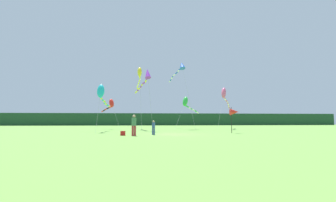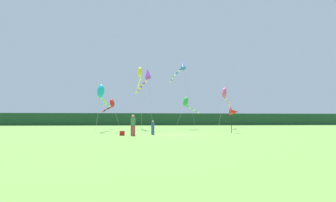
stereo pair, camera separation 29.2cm
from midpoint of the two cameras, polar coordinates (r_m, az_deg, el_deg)
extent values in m
plane|color=#6B9E42|center=(23.25, 1.71, -8.03)|extent=(120.00, 120.00, 0.00)
cube|color=#1E4228|center=(68.10, -2.85, -4.43)|extent=(108.00, 3.95, 3.36)
cylinder|color=#B23338|center=(21.17, -8.33, -7.10)|extent=(0.18, 0.18, 0.89)
cylinder|color=#B23338|center=(21.16, -7.77, -7.11)|extent=(0.18, 0.18, 0.89)
cylinder|color=#3F724C|center=(21.15, -8.02, -4.95)|extent=(0.41, 0.41, 0.70)
sphere|color=tan|center=(21.15, -8.01, -3.65)|extent=(0.26, 0.26, 0.26)
cylinder|color=#334C8C|center=(22.47, -3.51, -7.31)|extent=(0.13, 0.13, 0.65)
cylinder|color=#334C8C|center=(22.48, -3.13, -7.31)|extent=(0.13, 0.13, 0.65)
cylinder|color=#334C8C|center=(22.46, -3.31, -5.84)|extent=(0.30, 0.30, 0.51)
sphere|color=tan|center=(22.45, -3.30, -4.95)|extent=(0.19, 0.19, 0.19)
cube|color=red|center=(21.83, -10.60, -7.64)|extent=(0.42, 0.42, 0.40)
cylinder|color=black|center=(26.24, 15.29, -4.47)|extent=(0.06, 0.06, 2.76)
cone|color=red|center=(26.38, 15.97, -2.54)|extent=(0.90, 0.70, 0.70)
cylinder|color=#B2B2B2|center=(32.43, -6.29, 0.31)|extent=(0.44, 3.40, 8.35)
ellipsoid|color=yellow|center=(34.71, -6.52, 6.94)|extent=(0.77, 1.37, 1.66)
cylinder|color=yellow|center=(34.87, -6.49, 5.74)|extent=(0.25, 0.68, 0.39)
cylinder|color=white|center=(35.44, -6.44, 5.34)|extent=(0.20, 0.63, 0.28)
cylinder|color=yellow|center=(36.01, -6.51, 4.96)|extent=(0.33, 0.69, 0.38)
cylinder|color=white|center=(36.58, -6.65, 4.59)|extent=(0.28, 0.66, 0.29)
cylinder|color=yellow|center=(37.16, -6.76, 4.28)|extent=(0.29, 0.67, 0.32)
cylinder|color=white|center=(37.74, -6.86, 3.98)|extent=(0.27, 0.65, 0.29)
cylinder|color=yellow|center=(38.32, -6.95, 3.70)|extent=(0.28, 0.66, 0.31)
cylinder|color=white|center=(38.90, -7.03, 3.40)|extent=(0.26, 0.66, 0.31)
cylinder|color=yellow|center=(39.48, -7.01, 3.07)|extent=(0.26, 0.68, 0.37)
cylinder|color=#B2B2B2|center=(33.74, 3.26, -3.45)|extent=(1.90, 2.09, 4.18)
ellipsoid|color=green|center=(35.02, 4.52, -0.08)|extent=(1.35, 1.38, 1.66)
cylinder|color=green|center=(35.20, 4.88, -1.25)|extent=(0.68, 0.58, 0.40)
cylinder|color=white|center=(35.70, 5.50, -1.61)|extent=(0.61, 0.65, 0.37)
cylinder|color=green|center=(36.27, 5.93, -1.86)|extent=(0.51, 0.68, 0.29)
cylinder|color=white|center=(36.81, 6.43, -2.09)|extent=(0.67, 0.58, 0.36)
cylinder|color=green|center=(37.33, 6.98, -2.39)|extent=(0.59, 0.67, 0.38)
cylinder|color=white|center=(37.89, 7.44, -2.71)|extent=(0.62, 0.65, 0.39)
cylinder|color=#B2B2B2|center=(27.34, -16.18, -2.37)|extent=(0.09, 2.13, 4.76)
ellipsoid|color=#1EB7CC|center=(28.56, -15.60, 2.31)|extent=(0.87, 1.02, 1.72)
cylinder|color=#1EB7CC|center=(28.78, -15.60, 0.89)|extent=(0.28, 0.64, 0.27)
cylinder|color=yellow|center=(29.37, -15.47, 0.62)|extent=(0.21, 0.63, 0.28)
cylinder|color=#1EB7CC|center=(29.94, -15.22, 0.31)|extent=(0.27, 0.66, 0.33)
cylinder|color=yellow|center=(30.49, -14.86, -0.04)|extent=(0.33, 0.67, 0.32)
cylinder|color=#1EB7CC|center=(31.06, -14.68, -0.38)|extent=(0.32, 0.67, 0.34)
cylinder|color=yellow|center=(31.63, -14.52, -0.66)|extent=(0.31, 0.65, 0.27)
cylinder|color=#1EB7CC|center=(32.18, -14.14, -0.93)|extent=(0.34, 0.68, 0.34)
cylinder|color=yellow|center=(32.74, -13.81, -1.18)|extent=(0.27, 0.64, 0.26)
cylinder|color=#B2B2B2|center=(29.26, -4.00, -0.02)|extent=(0.69, 2.60, 7.47)
cone|color=purple|center=(31.06, -4.63, 6.67)|extent=(1.05, 1.34, 1.52)
cylinder|color=purple|center=(31.33, -4.79, 5.41)|extent=(0.36, 0.86, 0.37)
cylinder|color=yellow|center=(32.08, -5.04, 4.87)|extent=(0.31, 0.86, 0.36)
cylinder|color=purple|center=(32.79, -5.47, 4.38)|extent=(0.57, 0.83, 0.35)
cylinder|color=yellow|center=(33.51, -5.90, 3.96)|extent=(0.34, 0.85, 0.30)
cylinder|color=purple|center=(34.27, -6.16, 3.51)|extent=(0.39, 0.87, 0.40)
cylinder|color=yellow|center=(35.00, -6.53, 3.04)|extent=(0.49, 0.85, 0.35)
cylinder|color=purple|center=(35.74, -6.88, 2.65)|extent=(0.37, 0.85, 0.32)
cylinder|color=yellow|center=(36.47, -7.26, 2.21)|extent=(0.56, 0.86, 0.44)
cylinder|color=#B2B2B2|center=(36.38, -12.11, -3.55)|extent=(1.64, 2.14, 4.05)
ellipsoid|color=red|center=(37.63, -13.09, -0.49)|extent=(1.23, 1.30, 1.53)
cylinder|color=red|center=(37.96, -13.32, -1.44)|extent=(0.57, 0.82, 0.30)
cylinder|color=black|center=(38.66, -13.84, -1.67)|extent=(0.69, 0.77, 0.35)
cylinder|color=red|center=(39.37, -14.34, -1.93)|extent=(0.58, 0.82, 0.34)
cylinder|color=black|center=(40.11, -14.73, -2.18)|extent=(0.58, 0.82, 0.34)
cylinder|color=red|center=(40.86, -15.09, -2.38)|extent=(0.56, 0.82, 0.28)
cylinder|color=#B2B2B2|center=(35.75, 12.93, -2.23)|extent=(2.15, 3.25, 5.66)
ellipsoid|color=#E5598C|center=(37.83, 13.63, 1.95)|extent=(1.42, 1.66, 2.01)
cylinder|color=#E5598C|center=(38.04, 13.79, 0.75)|extent=(0.55, 0.64, 0.31)
cylinder|color=white|center=(38.62, 13.99, 0.46)|extent=(0.47, 0.69, 0.38)
cylinder|color=#E5598C|center=(39.19, 14.20, 0.11)|extent=(0.58, 0.64, 0.38)
cylinder|color=white|center=(39.76, 14.44, -0.14)|extent=(0.48, 0.65, 0.26)
cylinder|color=#E5598C|center=(40.35, 14.55, -0.40)|extent=(0.46, 0.70, 0.40)
cylinder|color=white|center=(40.94, 14.66, -0.72)|extent=(0.50, 0.67, 0.36)
cylinder|color=#E5598C|center=(41.53, 14.76, -1.01)|extent=(0.44, 0.69, 0.36)
cylinder|color=white|center=(42.13, 14.79, -1.27)|extent=(0.42, 0.68, 0.33)
cylinder|color=#E5598C|center=(42.72, 14.88, -1.53)|extent=(0.52, 0.67, 0.38)
cylinder|color=#B2B2B2|center=(36.36, 5.24, 1.33)|extent=(1.28, 4.17, 10.33)
cone|color=blue|center=(39.14, 3.72, 8.56)|extent=(1.30, 1.56, 1.46)
cylinder|color=blue|center=(39.32, 3.36, 7.70)|extent=(0.58, 0.80, 0.32)
cylinder|color=white|center=(39.95, 2.88, 7.30)|extent=(0.27, 0.83, 0.34)
cylinder|color=blue|center=(40.60, 2.45, 6.81)|extent=(0.54, 0.85, 0.46)
cylinder|color=white|center=(41.21, 1.88, 6.31)|extent=(0.49, 0.84, 0.38)
cylinder|color=blue|center=(41.89, 1.51, 5.94)|extent=(0.27, 0.81, 0.28)
cylinder|color=white|center=(42.62, 1.29, 5.56)|extent=(0.28, 0.85, 0.40)
cylinder|color=blue|center=(43.33, 1.05, 5.14)|extent=(0.31, 0.84, 0.35)
cylinder|color=white|center=(44.05, 0.82, 4.80)|extent=(0.28, 0.83, 0.32)
camera|label=1|loc=(0.15, -89.71, -0.02)|focal=25.31mm
camera|label=2|loc=(0.15, 90.29, 0.02)|focal=25.31mm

